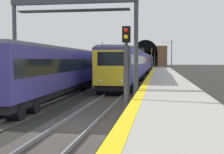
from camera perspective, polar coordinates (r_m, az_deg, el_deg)
ground_plane at (r=13.07m, az=-6.67°, el=-9.42°), size 320.00×320.00×0.00m
platform_right at (r=12.53m, az=12.02°, el=-7.65°), size 112.00×3.86×1.02m
platform_right_edge_strip at (r=12.46m, az=4.28°, el=-5.25°), size 112.00×0.50×0.01m
track_main_line at (r=13.06m, az=-6.67°, el=-9.25°), size 160.00×3.09×0.21m
train_main_approaching at (r=62.88m, az=5.69°, el=2.78°), size 81.77×3.13×4.90m
train_adjacent_platform at (r=31.13m, az=-5.41°, el=1.94°), size 37.09×3.07×4.66m
railway_signal_near at (r=14.00m, az=2.74°, el=2.29°), size 0.39×0.38×4.42m
railway_signal_mid at (r=65.89m, az=7.53°, el=3.63°), size 0.39×0.38×5.39m
railway_signal_far at (r=116.55m, az=8.09°, el=3.59°), size 0.39×0.38×5.76m
overhead_signal_gantry at (r=20.07m, az=-7.36°, el=9.91°), size 0.70×8.51×6.87m
tunnel_portal at (r=130.20m, az=6.38°, el=3.99°), size 2.48×18.35×11.26m
catenary_mast_near at (r=76.23m, az=-1.83°, el=3.98°), size 0.22×2.39×7.23m
catenary_mast_far at (r=72.45m, az=11.20°, el=4.10°), size 0.22×2.50×7.58m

